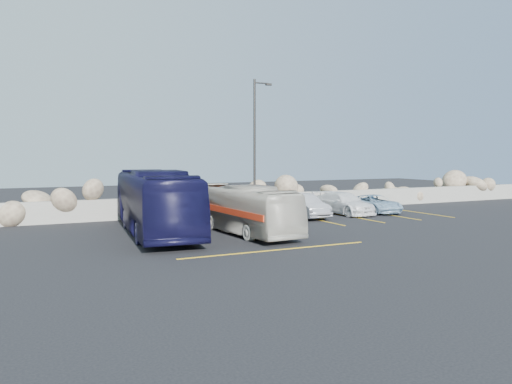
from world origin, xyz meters
name	(u,v)px	position (x,y,z in m)	size (l,w,h in m)	color
ground	(302,249)	(0.00, 0.00, 0.00)	(90.00, 90.00, 0.00)	black
seawall	(200,206)	(0.00, 12.00, 0.60)	(60.00, 0.40, 1.20)	gray
riprap_pile	(193,193)	(0.00, 13.20, 1.30)	(54.00, 2.80, 2.60)	#856E57
parking_lines	(323,224)	(4.64, 5.57, 0.01)	(18.16, 9.36, 0.01)	gold
lamppost	(255,144)	(2.56, 9.50, 4.30)	(1.14, 0.18, 8.00)	#2A2826
vintage_bus	(242,209)	(-0.43, 4.75, 1.13)	(1.90, 8.10, 2.26)	beige
tour_coach	(155,202)	(-4.16, 6.37, 1.48)	(2.49, 10.66, 2.97)	black
car_a	(264,208)	(2.46, 8.13, 0.74)	(1.75, 4.35, 1.48)	white
car_b	(304,206)	(5.19, 8.44, 0.68)	(1.44, 4.14, 1.36)	#A3A3A8
car_c	(344,203)	(8.32, 8.84, 0.67)	(1.88, 4.62, 1.34)	white
car_d	(375,204)	(10.60, 8.58, 0.56)	(1.87, 4.06, 1.13)	#8EB0CA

